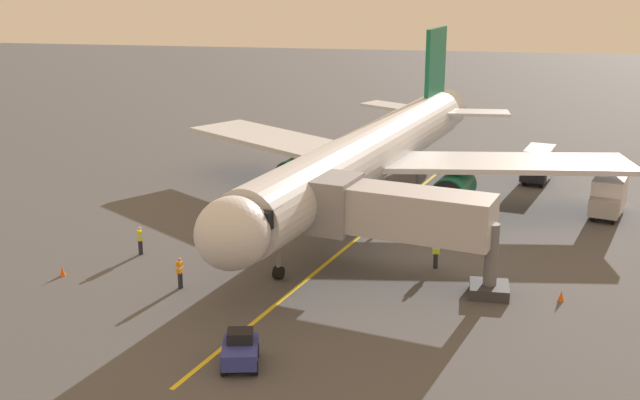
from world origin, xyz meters
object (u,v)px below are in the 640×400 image
tug_starboard_side (240,350)px  jet_bridge (388,213)px  ground_crew_wing_walker (180,272)px  box_truck_rear_apron (608,196)px  airplane (370,155)px  ground_crew_marshaller (140,240)px  safety_cone_nose_right (561,296)px  ground_crew_loader (436,253)px  safety_cone_nose_left (62,271)px  box_truck_portside (538,164)px

tug_starboard_side → jet_bridge: bearing=-115.5°
jet_bridge → ground_crew_wing_walker: bearing=17.3°
jet_bridge → box_truck_rear_apron: (-13.73, -14.02, -2.38)m
airplane → tug_starboard_side: 23.58m
ground_crew_wing_walker → tug_starboard_side: (-5.44, 7.61, -0.18)m
ground_crew_marshaller → safety_cone_nose_right: size_ratio=3.11×
ground_crew_loader → tug_starboard_side: (7.77, 12.91, -0.18)m
safety_cone_nose_left → box_truck_portside: bearing=-137.3°
ground_crew_loader → box_truck_portside: size_ratio=0.35×
ground_crew_marshaller → ground_crew_loader: same height
box_truck_portside → box_truck_rear_apron: (-3.98, 8.40, 0.00)m
airplane → tug_starboard_side: (2.76, 23.18, -3.30)m
ground_crew_marshaller → ground_crew_wing_walker: size_ratio=1.00×
jet_bridge → safety_cone_nose_right: bearing=170.7°
ground_crew_marshaller → box_truck_portside: size_ratio=0.35×
safety_cone_nose_left → safety_cone_nose_right: bearing=-177.1°
box_truck_portside → safety_cone_nose_right: size_ratio=8.98×
jet_bridge → ground_crew_wing_walker: (10.64, 3.32, -2.88)m
jet_bridge → safety_cone_nose_left: 18.21m
jet_bridge → safety_cone_nose_right: size_ratio=20.86×
jet_bridge → safety_cone_nose_right: 9.83m
airplane → box_truck_rear_apron: 16.48m
safety_cone_nose_left → safety_cone_nose_right: (-26.71, -1.35, 0.00)m
airplane → box_truck_portside: (-12.19, -10.18, -2.62)m
box_truck_rear_apron → box_truck_portside: bearing=-64.6°
ground_crew_marshaller → tug_starboard_side: size_ratio=0.66×
box_truck_rear_apron → safety_cone_nose_right: 16.23m
ground_crew_wing_walker → safety_cone_nose_left: size_ratio=3.11×
safety_cone_nose_left → safety_cone_nose_right: 26.75m
airplane → safety_cone_nose_right: 18.31m
safety_cone_nose_left → box_truck_rear_apron: bearing=-151.8°
ground_crew_marshaller → safety_cone_nose_left: ground_crew_marshaller is taller
ground_crew_wing_walker → ground_crew_loader: (-13.21, -5.30, 0.00)m
airplane → ground_crew_marshaller: airplane is taller
box_truck_portside → ground_crew_loader: bearing=70.7°
box_truck_portside → box_truck_rear_apron: same height
tug_starboard_side → safety_cone_nose_left: size_ratio=4.68×
jet_bridge → ground_crew_loader: size_ratio=6.71×
ground_crew_loader → box_truck_portside: bearing=-109.3°
box_truck_portside → safety_cone_nose_left: bearing=42.7°
jet_bridge → box_truck_rear_apron: bearing=-134.4°
jet_bridge → box_truck_rear_apron: jet_bridge is taller
ground_crew_wing_walker → safety_cone_nose_right: bearing=-174.7°
safety_cone_nose_right → jet_bridge: bearing=-9.3°
jet_bridge → tug_starboard_side: size_ratio=4.46×
airplane → safety_cone_nose_right: bearing=130.0°
ground_crew_marshaller → box_truck_portside: box_truck_portside is taller
box_truck_portside → safety_cone_nose_right: box_truck_portside is taller
ground_crew_marshaller → safety_cone_nose_left: 4.98m
ground_crew_marshaller → ground_crew_wing_walker: (-4.08, 4.47, 0.00)m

